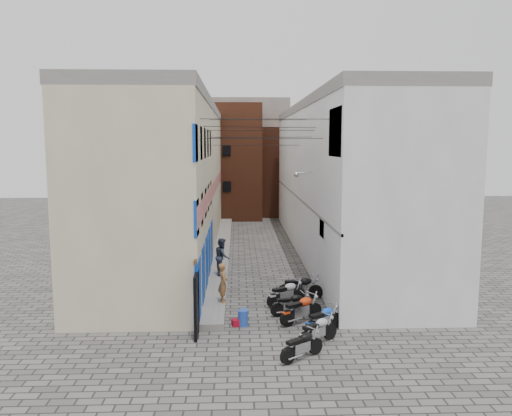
{
  "coord_description": "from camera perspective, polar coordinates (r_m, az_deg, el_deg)",
  "views": [
    {
      "loc": [
        -1.1,
        -16.95,
        6.57
      ],
      "look_at": [
        -0.07,
        10.77,
        3.0
      ],
      "focal_mm": 35.0,
      "sensor_mm": 36.0,
      "label": 1
    }
  ],
  "objects": [
    {
      "name": "red_crate",
      "position": [
        18.6,
        -2.12,
        -12.94
      ],
      "size": [
        0.46,
        0.38,
        0.25
      ],
      "primitive_type": "cube",
      "rotation": [
        0.0,
        0.0,
        0.23
      ],
      "color": "maroon",
      "rests_on": "ground"
    },
    {
      "name": "motorcycle_e",
      "position": [
        19.57,
        4.1,
        -10.78
      ],
      "size": [
        1.77,
        0.9,
        0.98
      ],
      "primitive_type": null,
      "rotation": [
        0.0,
        0.0,
        -1.35
      ],
      "color": "black",
      "rests_on": "ground"
    },
    {
      "name": "overhead_wires",
      "position": [
        24.62,
        0.43,
        8.62
      ],
      "size": [
        5.8,
        13.02,
        1.32
      ],
      "color": "black",
      "rests_on": "ground"
    },
    {
      "name": "motorcycle_b",
      "position": [
        17.03,
        7.05,
        -13.58
      ],
      "size": [
        1.73,
        1.49,
        1.01
      ],
      "primitive_type": null,
      "rotation": [
        0.0,
        0.0,
        -0.93
      ],
      "color": "#ABABAF",
      "rests_on": "ground"
    },
    {
      "name": "water_jug_far",
      "position": [
        18.94,
        -1.4,
        -12.19
      ],
      "size": [
        0.31,
        0.31,
        0.48
      ],
      "primitive_type": "cylinder",
      "rotation": [
        0.0,
        0.0,
        -0.01
      ],
      "color": "blue",
      "rests_on": "ground"
    },
    {
      "name": "building_left",
      "position": [
        30.22,
        -9.52,
        3.3
      ],
      "size": [
        5.1,
        27.0,
        9.0
      ],
      "color": "#C0B791",
      "rests_on": "ground"
    },
    {
      "name": "person_a",
      "position": [
        20.27,
        -3.8,
        -8.51
      ],
      "size": [
        0.49,
        0.64,
        1.59
      ],
      "primitive_type": "imported",
      "rotation": [
        0.0,
        0.0,
        1.78
      ],
      "color": "#A06A3A",
      "rests_on": "plinth"
    },
    {
      "name": "building_far_concrete",
      "position": [
        50.97,
        -0.9,
        6.13
      ],
      "size": [
        8.0,
        5.0,
        11.0
      ],
      "primitive_type": "cube",
      "color": "slate",
      "rests_on": "ground"
    },
    {
      "name": "far_shopfront",
      "position": [
        42.51,
        -0.63,
        0.07
      ],
      "size": [
        2.0,
        0.3,
        2.4
      ],
      "primitive_type": "cube",
      "color": "black",
      "rests_on": "ground"
    },
    {
      "name": "person_b",
      "position": [
        24.37,
        -3.89,
        -5.54
      ],
      "size": [
        0.71,
        0.9,
        1.8
      ],
      "primitive_type": "imported",
      "rotation": [
        0.0,
        0.0,
        1.61
      ],
      "color": "#303648",
      "rests_on": "plinth"
    },
    {
      "name": "motorcycle_g",
      "position": [
        21.58,
        5.07,
        -8.87
      ],
      "size": [
        1.97,
        0.75,
        1.12
      ],
      "primitive_type": null,
      "rotation": [
        0.0,
        0.0,
        -1.64
      ],
      "color": "black",
      "rests_on": "ground"
    },
    {
      "name": "motorcycle_c",
      "position": [
        18.03,
        7.72,
        -12.35
      ],
      "size": [
        1.75,
        1.53,
        1.03
      ],
      "primitive_type": null,
      "rotation": [
        0.0,
        0.0,
        -0.91
      ],
      "color": "blue",
      "rests_on": "ground"
    },
    {
      "name": "motorcycle_d",
      "position": [
        18.83,
        5.2,
        -11.29
      ],
      "size": [
        1.96,
        1.62,
        1.13
      ],
      "primitive_type": null,
      "rotation": [
        0.0,
        0.0,
        -0.97
      ],
      "color": "red",
      "rests_on": "ground"
    },
    {
      "name": "ground",
      "position": [
        18.21,
        1.51,
        -13.81
      ],
      "size": [
        90.0,
        90.0,
        0.0
      ],
      "primitive_type": "plane",
      "color": "#4F4C4A",
      "rests_on": "ground"
    },
    {
      "name": "building_right",
      "position": [
        30.63,
        9.37,
        3.37
      ],
      "size": [
        5.94,
        26.0,
        9.0
      ],
      "color": "silver",
      "rests_on": "ground"
    },
    {
      "name": "motorcycle_a",
      "position": [
        15.88,
        5.29,
        -15.21
      ],
      "size": [
        1.68,
        1.41,
        0.98
      ],
      "primitive_type": null,
      "rotation": [
        0.0,
        0.0,
        -0.95
      ],
      "color": "black",
      "rests_on": "ground"
    },
    {
      "name": "building_far_brick_left",
      "position": [
        44.99,
        -3.29,
        5.32
      ],
      "size": [
        6.0,
        6.0,
        10.0
      ],
      "primitive_type": "cube",
      "color": "brown",
      "rests_on": "ground"
    },
    {
      "name": "building_far_brick_right",
      "position": [
        47.2,
        2.86,
        4.2
      ],
      "size": [
        5.0,
        6.0,
        8.0
      ],
      "primitive_type": "cube",
      "color": "brown",
      "rests_on": "ground"
    },
    {
      "name": "motorcycle_f",
      "position": [
        20.74,
        3.48,
        -9.57
      ],
      "size": [
        1.91,
        1.49,
        1.09
      ],
      "primitive_type": null,
      "rotation": [
        0.0,
        0.0,
        -1.02
      ],
      "color": "#AFB0B4",
      "rests_on": "ground"
    },
    {
      "name": "plinth",
      "position": [
        30.65,
        -3.88,
        -4.82
      ],
      "size": [
        0.9,
        26.0,
        0.25
      ],
      "primitive_type": "cube",
      "color": "slate",
      "rests_on": "ground"
    },
    {
      "name": "water_jug_near",
      "position": [
        18.55,
        -1.5,
        -12.47
      ],
      "size": [
        0.41,
        0.41,
        0.57
      ],
      "primitive_type": "cylinder",
      "rotation": [
        0.0,
        0.0,
        0.13
      ],
      "color": "#2448B5",
      "rests_on": "ground"
    }
  ]
}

